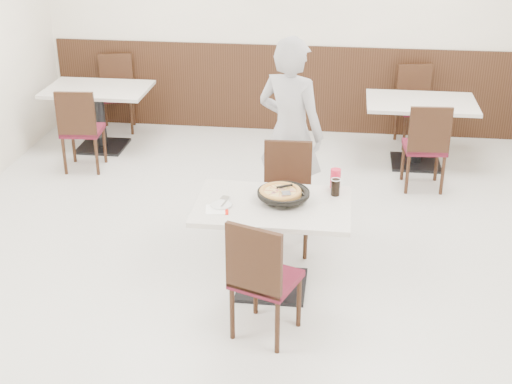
# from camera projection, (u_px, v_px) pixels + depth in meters

# --- Properties ---
(floor) EXTENTS (7.00, 7.00, 0.00)m
(floor) POSITION_uv_depth(u_px,v_px,m) (248.00, 266.00, 6.11)
(floor) COLOR beige
(floor) RESTS_ON ground
(wall_back) EXTENTS (6.00, 0.04, 2.80)m
(wall_back) POSITION_uv_depth(u_px,v_px,m) (286.00, 20.00, 8.67)
(wall_back) COLOR silver
(wall_back) RESTS_ON floor
(wainscot_back) EXTENTS (5.90, 0.03, 1.10)m
(wainscot_back) POSITION_uv_depth(u_px,v_px,m) (285.00, 88.00, 9.01)
(wainscot_back) COLOR black
(wainscot_back) RESTS_ON floor
(main_table) EXTENTS (1.23, 0.85, 0.75)m
(main_table) POSITION_uv_depth(u_px,v_px,m) (272.00, 246.00, 5.66)
(main_table) COLOR beige
(main_table) RESTS_ON floor
(chair_near) EXTENTS (0.54, 0.54, 0.95)m
(chair_near) POSITION_uv_depth(u_px,v_px,m) (266.00, 276.00, 5.06)
(chair_near) COLOR black
(chair_near) RESTS_ON floor
(chair_far) EXTENTS (0.43, 0.43, 0.95)m
(chair_far) POSITION_uv_depth(u_px,v_px,m) (286.00, 200.00, 6.21)
(chair_far) COLOR black
(chair_far) RESTS_ON floor
(trivet) EXTENTS (0.12, 0.12, 0.04)m
(trivet) POSITION_uv_depth(u_px,v_px,m) (284.00, 201.00, 5.51)
(trivet) COLOR black
(trivet) RESTS_ON main_table
(pizza_pan) EXTENTS (0.34, 0.34, 0.01)m
(pizza_pan) POSITION_uv_depth(u_px,v_px,m) (283.00, 197.00, 5.52)
(pizza_pan) COLOR black
(pizza_pan) RESTS_ON trivet
(pizza) EXTENTS (0.34, 0.34, 0.02)m
(pizza) POSITION_uv_depth(u_px,v_px,m) (280.00, 194.00, 5.53)
(pizza) COLOR gold
(pizza) RESTS_ON pizza_pan
(pizza_server) EXTENTS (0.08, 0.10, 0.00)m
(pizza_server) POSITION_uv_depth(u_px,v_px,m) (286.00, 193.00, 5.46)
(pizza_server) COLOR silver
(pizza_server) RESTS_ON pizza
(napkin) EXTENTS (0.20, 0.20, 0.00)m
(napkin) POSITION_uv_depth(u_px,v_px,m) (217.00, 209.00, 5.41)
(napkin) COLOR white
(napkin) RESTS_ON main_table
(side_plate) EXTENTS (0.17, 0.17, 0.01)m
(side_plate) POSITION_uv_depth(u_px,v_px,m) (221.00, 205.00, 5.46)
(side_plate) COLOR silver
(side_plate) RESTS_ON napkin
(fork) EXTENTS (0.05, 0.18, 0.00)m
(fork) POSITION_uv_depth(u_px,v_px,m) (225.00, 202.00, 5.49)
(fork) COLOR silver
(fork) RESTS_ON side_plate
(cola_glass) EXTENTS (0.07, 0.07, 0.13)m
(cola_glass) POSITION_uv_depth(u_px,v_px,m) (335.00, 188.00, 5.62)
(cola_glass) COLOR black
(cola_glass) RESTS_ON main_table
(red_cup) EXTENTS (0.09, 0.09, 0.16)m
(red_cup) POSITION_uv_depth(u_px,v_px,m) (335.00, 178.00, 5.75)
(red_cup) COLOR red
(red_cup) RESTS_ON main_table
(diner_person) EXTENTS (0.77, 0.66, 1.79)m
(diner_person) POSITION_uv_depth(u_px,v_px,m) (290.00, 133.00, 6.52)
(diner_person) COLOR #B6B5BB
(diner_person) RESTS_ON floor
(bg_table_left) EXTENTS (1.24, 0.86, 0.75)m
(bg_table_left) POSITION_uv_depth(u_px,v_px,m) (100.00, 118.00, 8.50)
(bg_table_left) COLOR beige
(bg_table_left) RESTS_ON floor
(bg_chair_left_near) EXTENTS (0.45, 0.45, 0.95)m
(bg_chair_left_near) POSITION_uv_depth(u_px,v_px,m) (82.00, 128.00, 7.88)
(bg_chair_left_near) COLOR black
(bg_chair_left_near) RESTS_ON floor
(bg_chair_left_far) EXTENTS (0.50, 0.50, 0.95)m
(bg_chair_left_far) POSITION_uv_depth(u_px,v_px,m) (117.00, 94.00, 9.03)
(bg_chair_left_far) COLOR black
(bg_chair_left_far) RESTS_ON floor
(bg_table_right) EXTENTS (1.26, 0.89, 0.75)m
(bg_table_right) POSITION_uv_depth(u_px,v_px,m) (418.00, 133.00, 8.04)
(bg_table_right) COLOR beige
(bg_table_right) RESTS_ON floor
(bg_chair_right_near) EXTENTS (0.45, 0.45, 0.95)m
(bg_chair_right_near) POSITION_uv_depth(u_px,v_px,m) (425.00, 145.00, 7.41)
(bg_chair_right_near) COLOR black
(bg_chair_right_near) RESTS_ON floor
(bg_chair_right_far) EXTENTS (0.50, 0.50, 0.95)m
(bg_chair_right_far) POSITION_uv_depth(u_px,v_px,m) (417.00, 107.00, 8.56)
(bg_chair_right_far) COLOR black
(bg_chair_right_far) RESTS_ON floor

